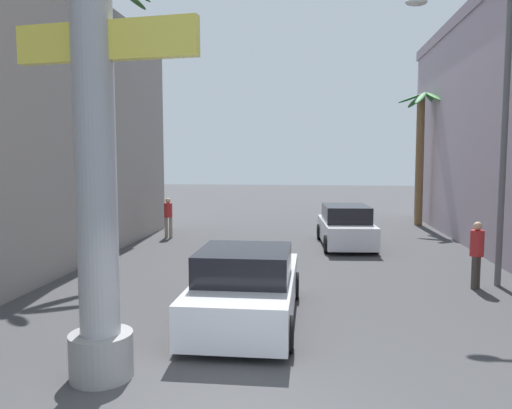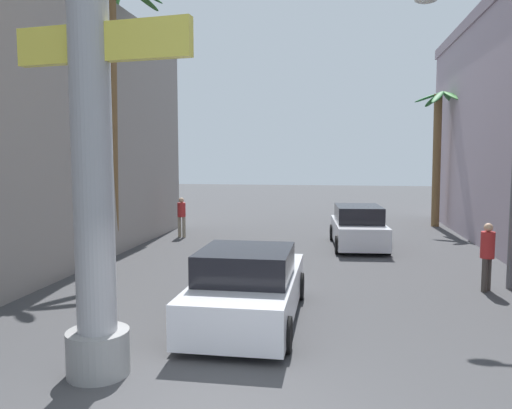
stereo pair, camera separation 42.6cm
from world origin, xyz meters
The scene contains 9 objects.
ground_plane centered at (0.00, 10.00, 0.00)m, with size 89.64×89.64×0.00m, color #424244.
neon_sign_pole centered at (-2.14, 1.43, 5.08)m, with size 3.21×0.97×10.05m.
street_lamp centered at (5.52, 7.90, 4.57)m, with size 2.66×0.28×7.58m.
car_lead centered at (-0.29, 4.33, 0.70)m, with size 2.08×4.71×1.56m.
car_far centered at (2.29, 13.41, 0.73)m, with size 2.16×4.34×1.56m.
palm_tree_far_right centered at (6.25, 19.51, 4.01)m, with size 2.65×2.48×6.54m.
palm_tree_mid_left centered at (-5.96, 10.46, 5.86)m, with size 3.12×2.89×9.34m.
pedestrian_far_left centered at (-4.96, 14.48, 0.99)m, with size 0.36×0.36×1.69m.
pedestrian_mid_right centered at (5.24, 7.53, 1.01)m, with size 0.48×0.48×1.74m.
Camera 2 is at (1.48, -5.59, 3.38)m, focal length 35.00 mm.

